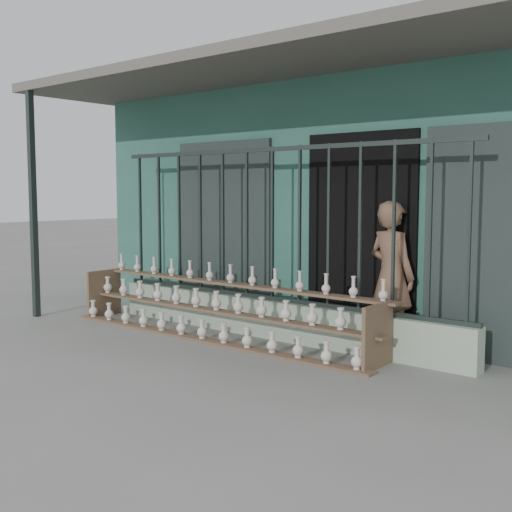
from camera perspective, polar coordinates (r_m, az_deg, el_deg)
The scene contains 6 objects.
ground at distance 6.75m, azimuth -5.48°, elevation -9.14°, with size 60.00×60.00×0.00m, color slate.
workshop_building at distance 9.97m, azimuth 11.97°, elevation 4.97°, with size 7.40×6.60×3.21m.
parapet_wall at distance 7.65m, azimuth 1.44°, elevation -5.62°, with size 5.00×0.20×0.45m, color #9DB49B.
security_fence at distance 7.51m, azimuth 1.46°, elevation 2.83°, with size 5.00×0.04×1.80m.
shelf_rack at distance 7.65m, azimuth -3.61°, elevation -4.58°, with size 4.50×0.68×0.85m.
elderly_woman at distance 7.12m, azimuth 11.94°, elevation -1.75°, with size 0.60×0.39×1.63m, color brown.
Camera 1 is at (4.62, -4.60, 1.72)m, focal length 45.00 mm.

